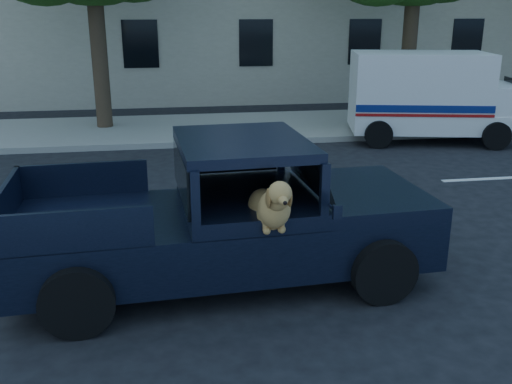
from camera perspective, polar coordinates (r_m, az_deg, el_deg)
ground at (r=8.05m, az=8.54°, el=-6.92°), size 120.00×120.00×0.00m
far_sidewalk at (r=16.63m, az=-1.03°, el=6.51°), size 60.00×4.00×0.15m
lane_stripes at (r=11.70m, az=12.90°, el=0.80°), size 21.60×0.14×0.01m
pickup_truck at (r=7.24m, az=-3.86°, el=-4.27°), size 5.26×2.73×1.85m
mail_truck at (r=15.74m, az=16.84°, el=8.53°), size 4.50×2.89×2.29m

